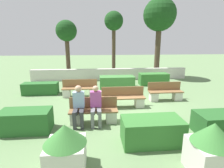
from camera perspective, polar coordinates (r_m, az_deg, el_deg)
name	(u,v)px	position (r m, az deg, el deg)	size (l,w,h in m)	color
ground_plane	(121,106)	(7.78, 2.99, -7.27)	(60.00, 60.00, 0.00)	#607F51
perimeter_wall	(110,74)	(13.01, -0.51, 3.21)	(11.45, 0.30, 0.82)	beige
bench_front	(94,113)	(6.26, -6.04, -9.49)	(1.70, 0.48, 0.86)	brown
bench_left_side	(123,100)	(7.60, 3.69, -5.12)	(1.86, 0.48, 0.86)	brown
bench_right_side	(80,90)	(9.21, -10.45, -1.97)	(1.81, 0.48, 0.86)	brown
bench_back	(165,94)	(8.86, 17.01, -3.03)	(1.64, 0.48, 0.86)	brown
person_seated_man	(96,104)	(5.98, -5.29, -6.37)	(0.38, 0.64, 1.34)	slate
person_seated_woman	(79,104)	(6.01, -10.86, -6.28)	(0.38, 0.64, 1.36)	#333338
hedge_block_near_left	(152,131)	(5.16, 12.85, -14.67)	(1.66, 0.85, 0.72)	#33702D
hedge_block_near_right	(222,124)	(6.46, 32.29, -10.85)	(1.60, 0.85, 0.67)	#235623
hedge_block_mid_left	(153,79)	(11.85, 13.40, 1.61)	(1.87, 0.80, 0.75)	#33702D
hedge_block_mid_right	(26,121)	(6.25, -26.32, -10.74)	(1.55, 0.77, 0.70)	#286028
hedge_block_far_left	(117,82)	(10.77, 1.60, 0.68)	(2.10, 0.90, 0.71)	#3D7A38
hedge_block_far_right	(41,88)	(10.20, -22.28, -1.34)	(1.83, 0.68, 0.63)	#286028
planter_corner_left	(211,148)	(4.41, 29.72, -17.73)	(0.89, 0.89, 1.19)	beige
planter_corner_right	(66,147)	(4.13, -14.91, -19.16)	(0.93, 0.93, 1.09)	beige
tree_leftmost	(66,33)	(13.78, -14.64, 15.83)	(1.54, 1.54, 4.32)	#473828
tree_center_left	(114,24)	(14.09, 0.58, 19.01)	(1.44, 1.44, 5.03)	#473828
tree_center_right	(160,16)	(14.32, 15.28, 20.55)	(2.42, 2.42, 5.93)	#473828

